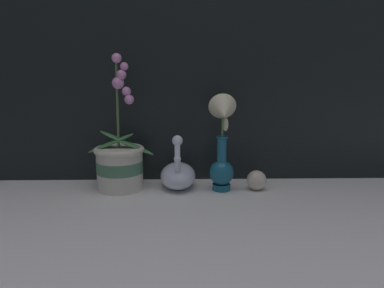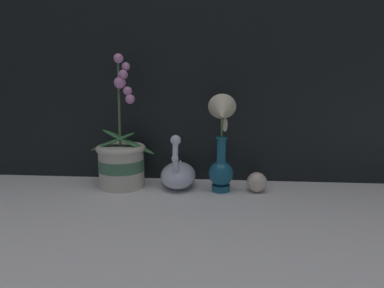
% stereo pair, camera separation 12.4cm
% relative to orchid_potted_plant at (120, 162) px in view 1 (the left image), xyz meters
% --- Properties ---
extents(ground_plane, '(2.80, 2.80, 0.00)m').
position_rel_orchid_potted_plant_xyz_m(ground_plane, '(0.22, -0.10, -0.09)').
color(ground_plane, silver).
extents(window_backdrop, '(2.80, 0.03, 1.20)m').
position_rel_orchid_potted_plant_xyz_m(window_backdrop, '(0.22, 0.12, 0.51)').
color(window_backdrop, black).
rests_on(window_backdrop, ground_plane).
extents(orchid_potted_plant, '(0.22, 0.17, 0.45)m').
position_rel_orchid_potted_plant_xyz_m(orchid_potted_plant, '(0.00, 0.00, 0.00)').
color(orchid_potted_plant, beige).
rests_on(orchid_potted_plant, ground_plane).
extents(swan_figurine, '(0.12, 0.19, 0.19)m').
position_rel_orchid_potted_plant_xyz_m(swan_figurine, '(0.19, 0.00, -0.04)').
color(swan_figurine, silver).
rests_on(swan_figurine, ground_plane).
extents(blue_vase, '(0.09, 0.12, 0.32)m').
position_rel_orchid_potted_plant_xyz_m(blue_vase, '(0.34, -0.03, 0.06)').
color(blue_vase, '#195B75').
rests_on(blue_vase, ground_plane).
extents(glass_sphere, '(0.07, 0.07, 0.07)m').
position_rel_orchid_potted_plant_xyz_m(glass_sphere, '(0.46, -0.02, -0.06)').
color(glass_sphere, beige).
rests_on(glass_sphere, ground_plane).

